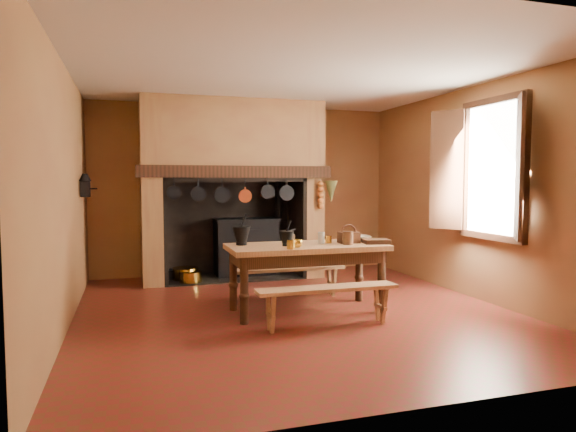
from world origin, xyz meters
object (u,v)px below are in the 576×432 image
object	(u,v)px
coffee_grinder	(288,238)
mixing_bowl	(359,239)
work_table	(307,255)
wicker_basket	(349,237)
iron_range	(247,246)
bench_front	(327,297)

from	to	relation	value
coffee_grinder	mixing_bowl	distance (m)	0.91
work_table	wicker_basket	size ratio (longest dim) A/B	7.51
iron_range	work_table	size ratio (longest dim) A/B	0.86
wicker_basket	bench_front	bearing A→B (deg)	-126.24
bench_front	wicker_basket	size ratio (longest dim) A/B	6.24
bench_front	coffee_grinder	xyz separation A→B (m)	(-0.18, 0.83, 0.55)
work_table	mixing_bowl	xyz separation A→B (m)	(0.72, 0.10, 0.16)
work_table	bench_front	distance (m)	0.76
wicker_basket	iron_range	bearing A→B (deg)	108.31
work_table	mixing_bowl	distance (m)	0.75
iron_range	work_table	distance (m)	2.51
work_table	coffee_grinder	size ratio (longest dim) A/B	10.54
coffee_grinder	bench_front	bearing A→B (deg)	-95.35
mixing_bowl	bench_front	bearing A→B (deg)	-133.13
work_table	wicker_basket	world-z (taller)	wicker_basket
coffee_grinder	iron_range	bearing A→B (deg)	72.24
mixing_bowl	wicker_basket	distance (m)	0.22
coffee_grinder	mixing_bowl	xyz separation A→B (m)	(0.90, -0.05, -0.03)
coffee_grinder	wicker_basket	world-z (taller)	wicker_basket
iron_range	bench_front	distance (m)	3.18
iron_range	mixing_bowl	world-z (taller)	iron_range
coffee_grinder	wicker_basket	size ratio (longest dim) A/B	0.71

